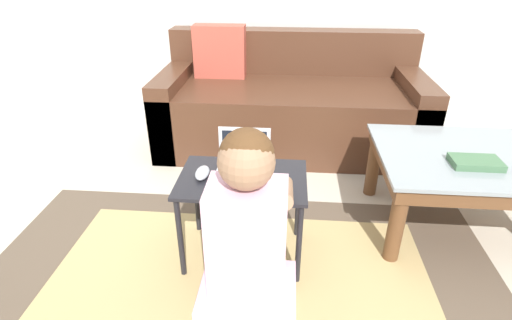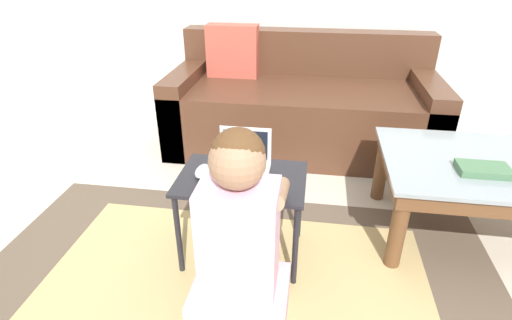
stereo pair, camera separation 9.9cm
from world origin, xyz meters
name	(u,v)px [view 1 (the left image)]	position (x,y,z in m)	size (l,w,h in m)	color
ground_plane	(266,263)	(0.00, 0.00, 0.00)	(16.00, 16.00, 0.00)	beige
area_rug	(239,282)	(-0.11, -0.13, 0.00)	(2.26, 1.30, 0.01)	brown
couch	(289,106)	(0.08, 1.31, 0.28)	(1.79, 0.84, 0.80)	#4C2D1E
coffee_table	(469,167)	(0.94, 0.36, 0.34)	(0.86, 0.67, 0.41)	gray
laptop_desk	(243,189)	(-0.11, 0.06, 0.36)	(0.54, 0.36, 0.41)	black
laptop	(243,166)	(-0.11, 0.10, 0.45)	(0.22, 0.17, 0.18)	silver
computer_mouse	(202,173)	(-0.27, 0.05, 0.43)	(0.06, 0.12, 0.03)	#B2B7C1
person_seated	(248,247)	(-0.05, -0.31, 0.35)	(0.35, 0.42, 0.79)	#E5B2CC
book_on_table	(476,162)	(0.91, 0.25, 0.43)	(0.21, 0.13, 0.03)	#47704C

